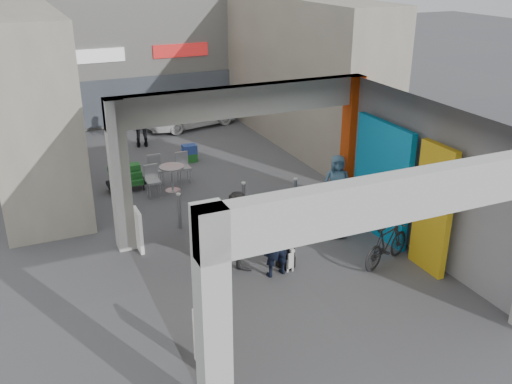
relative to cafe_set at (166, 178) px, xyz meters
name	(u,v)px	position (x,y,z in m)	size (l,w,h in m)	color
ground	(281,260)	(1.17, -5.14, -0.32)	(90.00, 90.00, 0.00)	#505055
arcade_canopy	(325,171)	(1.71, -5.96, 1.98)	(6.40, 6.45, 6.40)	#B6B6B2
far_building	(128,15)	(1.17, 8.85, 3.67)	(18.00, 4.08, 8.00)	silver
plaza_bldg_left	(26,97)	(-3.33, 2.36, 2.18)	(2.00, 9.00, 5.00)	#ABA18E
plaza_bldg_right	(303,72)	(5.67, 2.36, 2.18)	(2.00, 9.00, 5.00)	#ABA18E
bollard_left	(179,211)	(-0.40, -2.70, 0.14)	(0.09, 0.09, 0.92)	#93959B
bollard_center	(244,200)	(1.30, -2.71, 0.15)	(0.09, 0.09, 0.93)	#93959B
bollard_right	(295,195)	(2.68, -2.91, 0.13)	(0.09, 0.09, 0.89)	#93959B
advert_board_near	(203,343)	(-1.57, -7.83, 0.19)	(0.14, 0.56, 1.00)	silver
advert_board_far	(138,230)	(-1.57, -3.39, 0.19)	(0.11, 0.55, 1.00)	silver
cafe_set	(166,178)	(0.00, 0.00, 0.00)	(1.48, 1.20, 0.90)	#B5B5BA
produce_stand	(126,181)	(-1.08, 0.32, -0.04)	(1.07, 0.58, 0.70)	black
crate_stack	(190,153)	(1.33, 1.92, -0.04)	(0.47, 0.37, 0.56)	#195518
border_collie	(287,257)	(1.13, -5.54, -0.04)	(0.26, 0.51, 0.71)	black
man_with_dog	(276,240)	(0.79, -5.65, 0.51)	(0.61, 0.40, 1.66)	black
man_back_turned	(240,234)	(0.13, -5.30, 0.61)	(0.91, 0.71, 1.86)	#424144
man_elderly	(337,183)	(3.70, -3.30, 0.44)	(0.74, 0.48, 1.52)	teal
man_crates	(141,122)	(0.30, 4.08, 0.57)	(1.04, 0.43, 1.77)	black
bicycle_front	(365,220)	(3.47, -4.99, 0.15)	(0.62, 1.78, 0.94)	black
bicycle_rear	(387,244)	(3.21, -6.20, 0.15)	(0.44, 1.56, 0.94)	black
white_van	(190,111)	(2.61, 5.76, 0.31)	(1.49, 3.71, 1.26)	white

